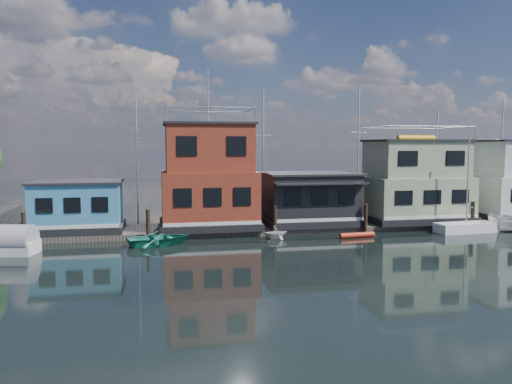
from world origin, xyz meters
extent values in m
plane|color=black|center=(0.00, 0.00, 0.00)|extent=(160.00, 160.00, 0.00)
cube|color=#595147|center=(0.00, 12.00, 0.20)|extent=(48.00, 5.00, 0.40)
cube|color=black|center=(-18.00, 12.00, 0.65)|extent=(6.40, 4.90, 0.50)
cube|color=teal|center=(-18.00, 12.00, 2.40)|extent=(6.00, 4.50, 3.00)
cube|color=black|center=(-18.00, 12.00, 3.98)|extent=(6.30, 4.80, 0.16)
cube|color=black|center=(-8.50, 12.00, 0.65)|extent=(7.40, 5.90, 0.50)
cube|color=maroon|center=(-8.50, 12.00, 2.77)|extent=(7.00, 5.50, 3.74)
cube|color=maroon|center=(-8.50, 12.00, 6.37)|extent=(6.30, 4.95, 3.46)
cube|color=black|center=(-8.50, 12.00, 8.18)|extent=(6.65, 5.23, 0.16)
cylinder|color=silver|center=(-8.50, 12.00, 10.26)|extent=(0.08, 0.08, 4.00)
cube|color=black|center=(-0.50, 12.00, 0.65)|extent=(7.40, 5.40, 0.50)
cube|color=black|center=(-0.50, 12.00, 2.60)|extent=(7.00, 5.00, 3.40)
cube|color=black|center=(-0.50, 12.00, 4.38)|extent=(7.30, 5.30, 0.16)
cube|color=black|center=(-0.50, 9.20, 3.79)|extent=(7.00, 1.20, 0.12)
cube|color=black|center=(8.50, 12.00, 0.65)|extent=(8.40, 5.90, 0.50)
cube|color=#9CAC83|center=(8.50, 12.00, 2.46)|extent=(8.00, 5.50, 3.12)
cube|color=#9CAC83|center=(8.50, 12.00, 5.46)|extent=(7.20, 4.95, 2.88)
cube|color=black|center=(8.50, 12.00, 6.98)|extent=(7.60, 5.23, 0.16)
cylinder|color=#E4AA0C|center=(8.50, 12.00, 7.15)|extent=(3.20, 0.56, 0.56)
cylinder|color=#2D2116|center=(-21.00, 9.20, 1.10)|extent=(0.28, 0.28, 2.20)
cylinder|color=#2D2116|center=(-13.00, 9.20, 1.10)|extent=(0.28, 0.28, 2.20)
cylinder|color=#2D2116|center=(-4.00, 9.20, 1.10)|extent=(0.28, 0.28, 2.20)
cylinder|color=#2D2116|center=(3.00, 9.20, 1.10)|extent=(0.28, 0.28, 2.20)
cylinder|color=#2D2116|center=(12.00, 9.20, 1.10)|extent=(0.28, 0.28, 2.20)
cylinder|color=silver|center=(-14.00, 18.00, 5.25)|extent=(0.16, 0.16, 10.50)
cylinder|color=silver|center=(-14.00, 18.00, 6.83)|extent=(1.40, 0.06, 0.06)
cylinder|color=silver|center=(-3.00, 18.00, 5.75)|extent=(0.16, 0.16, 11.50)
cylinder|color=silver|center=(-3.00, 18.00, 7.48)|extent=(1.40, 0.06, 0.06)
cylinder|color=silver|center=(6.00, 18.00, 6.00)|extent=(0.16, 0.16, 12.00)
cylinder|color=silver|center=(6.00, 18.00, 7.80)|extent=(1.40, 0.06, 0.06)
cylinder|color=silver|center=(14.00, 18.00, 5.00)|extent=(0.16, 0.16, 10.00)
cylinder|color=silver|center=(14.00, 18.00, 6.50)|extent=(1.40, 0.06, 0.06)
cylinder|color=silver|center=(21.00, 18.00, 5.50)|extent=(0.16, 0.16, 11.00)
cylinder|color=silver|center=(21.00, 18.00, 7.15)|extent=(1.40, 0.06, 0.06)
imported|color=silver|center=(-4.16, 8.28, 0.48)|extent=(2.12, 1.93, 0.96)
imported|color=teal|center=(-12.25, 7.63, 0.43)|extent=(4.77, 3.92, 0.86)
cube|color=white|center=(10.63, 8.01, 0.37)|extent=(4.86, 1.94, 0.74)
cylinder|color=silver|center=(10.63, 8.01, 4.12)|extent=(0.12, 0.12, 6.77)
cube|color=silver|center=(10.63, 8.01, 2.01)|extent=(0.16, 1.48, 0.05)
cylinder|color=red|center=(1.64, 7.53, 0.19)|extent=(2.68, 0.69, 0.39)
camera|label=1|loc=(-12.29, -25.62, 6.57)|focal=35.00mm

